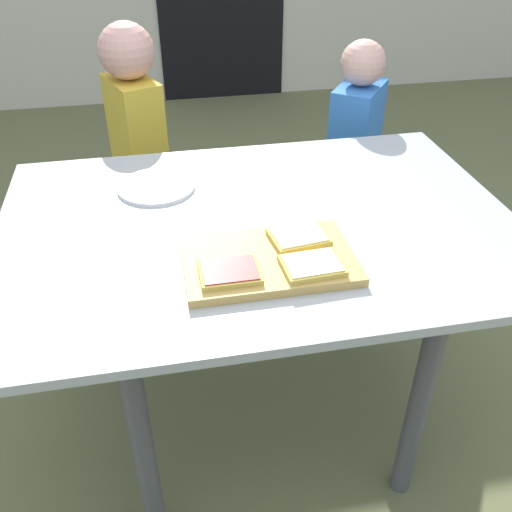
# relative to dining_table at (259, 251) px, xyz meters

# --- Properties ---
(ground_plane) EXTENTS (16.00, 16.00, 0.00)m
(ground_plane) POSITION_rel_dining_table_xyz_m (0.00, 0.00, -0.63)
(ground_plane) COLOR #626540
(dining_table) EXTENTS (1.30, 0.91, 0.72)m
(dining_table) POSITION_rel_dining_table_xyz_m (0.00, 0.00, 0.00)
(dining_table) COLOR #A7ACAD
(dining_table) RESTS_ON ground
(cutting_board) EXTENTS (0.38, 0.25, 0.02)m
(cutting_board) POSITION_rel_dining_table_xyz_m (-0.02, -0.19, 0.10)
(cutting_board) COLOR tan
(cutting_board) RESTS_ON dining_table
(pizza_slice_near_left) EXTENTS (0.13, 0.10, 0.02)m
(pizza_slice_near_left) POSITION_rel_dining_table_xyz_m (-0.11, -0.24, 0.12)
(pizza_slice_near_left) COLOR gold
(pizza_slice_near_left) RESTS_ON cutting_board
(pizza_slice_far_right) EXTENTS (0.14, 0.12, 0.02)m
(pizza_slice_far_right) POSITION_rel_dining_table_xyz_m (0.07, -0.14, 0.12)
(pizza_slice_far_right) COLOR gold
(pizza_slice_far_right) RESTS_ON cutting_board
(pizza_slice_near_right) EXTENTS (0.13, 0.11, 0.02)m
(pizza_slice_near_right) POSITION_rel_dining_table_xyz_m (0.07, -0.25, 0.12)
(pizza_slice_near_right) COLOR gold
(pizza_slice_near_right) RESTS_ON cutting_board
(plate_white_left) EXTENTS (0.21, 0.21, 0.01)m
(plate_white_left) POSITION_rel_dining_table_xyz_m (-0.25, 0.22, 0.10)
(plate_white_left) COLOR white
(plate_white_left) RESTS_ON dining_table
(child_left) EXTENTS (0.22, 0.27, 1.04)m
(child_left) POSITION_rel_dining_table_xyz_m (-0.30, 0.79, -0.01)
(child_left) COLOR #3C4747
(child_left) RESTS_ON ground
(child_right) EXTENTS (0.26, 0.28, 0.98)m
(child_right) POSITION_rel_dining_table_xyz_m (0.50, 0.67, -0.08)
(child_right) COLOR #394954
(child_right) RESTS_ON ground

